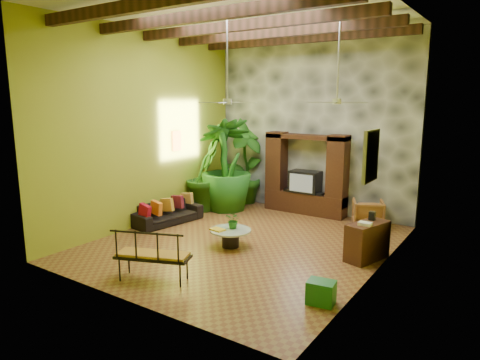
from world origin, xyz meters
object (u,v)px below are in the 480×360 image
Objects in this scene: entertainment_center at (305,180)px; tall_plant_b at (204,175)px; wicker_armchair at (368,213)px; green_bin at (321,292)px; coffee_table at (231,236)px; side_console at (367,241)px; ceiling_fan_front at (227,92)px; ceiling_fan_back at (337,92)px; tall_plant_c at (226,164)px; tall_plant_a at (246,161)px; sofa at (168,213)px; iron_bench at (150,253)px.

entertainment_center is 1.15× the size of tall_plant_b.
green_bin is at bearing 75.50° from wicker_armchair.
side_console is at bearing 18.70° from coffee_table.
ceiling_fan_front and ceiling_fan_back have the same top height.
tall_plant_b is 0.73m from tall_plant_c.
tall_plant_b is at bearing -10.68° from wicker_armchair.
tall_plant_b reaches higher than side_console.
entertainment_center reaches higher than wicker_armchair.
entertainment_center is 0.89× the size of tall_plant_a.
tall_plant_a is 5.49m from side_console.
coffee_table is (1.95, -3.58, -1.09)m from tall_plant_a.
tall_plant_b is 3.45m from coffee_table.
tall_plant_a is at bearing -0.59° from sofa.
tall_plant_c is at bearing 127.33° from coffee_table.
iron_bench is at bearing -132.38° from sofa.
tall_plant_a is (-4.00, 0.34, 1.00)m from wicker_armchair.
side_console is (0.71, -2.30, 0.04)m from wicker_armchair.
ceiling_fan_back is 5.21m from iron_bench.
green_bin is (5.22, -1.96, -0.09)m from sofa.
sofa is 5.24m from wicker_armchair.
green_bin is (2.76, -1.38, -0.07)m from coffee_table.
tall_plant_b is at bearing -176.40° from side_console.
sofa is 2.33m from tall_plant_c.
ceiling_fan_front is at bearing 160.90° from coffee_table.
wicker_armchair is (4.51, 2.66, 0.07)m from sofa.
iron_bench is (-1.85, -3.94, -2.85)m from ceiling_fan_back.
sofa is 0.91× the size of tall_plant_b.
iron_bench is (-0.05, -2.34, -2.85)m from ceiling_fan_front.
tall_plant_a is at bearing 85.48° from iron_bench.
side_console is (2.85, 0.91, -3.01)m from ceiling_fan_front.
green_bin is at bearing -61.83° from entertainment_center.
iron_bench is at bearing -92.48° from entertainment_center.
entertainment_center reaches higher than side_console.
ceiling_fan_back reaches higher than sofa.
tall_plant_b is (-2.44, 2.19, -2.36)m from ceiling_fan_front.
ceiling_fan_front is at bearing -53.58° from tall_plant_c.
sofa is 2.47× the size of wicker_armchair.
wicker_armchair reaches higher than sofa.
entertainment_center is at bearing 88.16° from coffee_table.
iron_bench is (-0.14, -2.31, 0.29)m from coffee_table.
tall_plant_a reaches higher than coffee_table.
wicker_armchair is (1.94, -0.33, -0.62)m from entertainment_center.
ceiling_fan_back is at bearing -50.43° from entertainment_center.
ceiling_fan_front reaches higher than tall_plant_a.
ceiling_fan_front is 3.78m from tall_plant_c.
iron_bench reaches higher than coffee_table.
entertainment_center is 1.67× the size of iron_bench.
ceiling_fan_front is 3.96m from sofa.
ceiling_fan_back is 1.30× the size of iron_bench.
iron_bench is (1.83, -4.90, -0.81)m from tall_plant_c.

